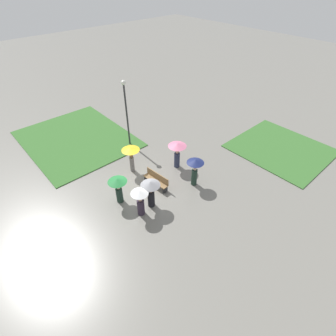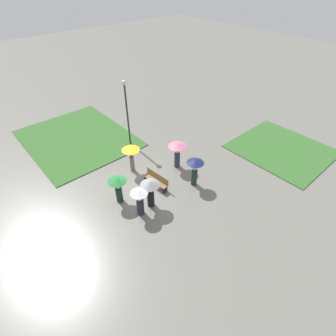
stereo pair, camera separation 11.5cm
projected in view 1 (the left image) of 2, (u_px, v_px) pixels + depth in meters
ground_plane at (144, 186)px, 16.18m from camera, size 90.00×90.00×0.00m
lawn_patch_near at (77, 139)px, 20.36m from camera, size 8.82×7.15×0.06m
lawn_patch_far at (281, 149)px, 19.29m from camera, size 6.34×5.97×0.06m
park_bench at (156, 180)px, 15.93m from camera, size 1.81×0.57×0.90m
lamp_post at (126, 106)px, 17.86m from camera, size 0.32×0.32×4.90m
crowd_person_grey at (151, 189)px, 14.15m from camera, size 1.08×1.08×1.78m
crowd_person_yellow at (131, 153)px, 16.46m from camera, size 1.15×1.15×1.84m
crowd_person_white at (140, 199)px, 13.76m from camera, size 0.94×0.94×1.73m
crowd_person_green at (118, 186)px, 14.44m from camera, size 1.07×1.07×1.71m
crowd_person_pink at (177, 150)px, 16.87m from camera, size 1.20×1.20×1.85m
crowd_person_navy at (195, 168)px, 15.54m from camera, size 1.03×1.03×1.86m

